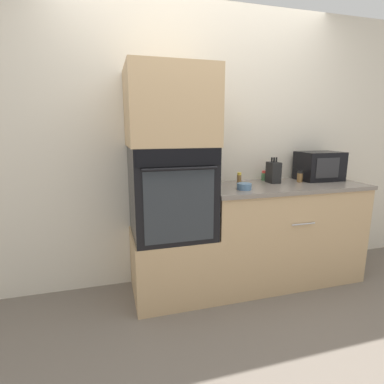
% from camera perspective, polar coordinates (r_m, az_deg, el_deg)
% --- Properties ---
extents(ground_plane, '(12.00, 12.00, 0.00)m').
position_cam_1_polar(ground_plane, '(2.63, 5.37, -20.82)').
color(ground_plane, '#6B6056').
extents(wall_back, '(8.00, 0.05, 2.50)m').
position_cam_1_polar(wall_back, '(2.81, 1.17, 8.47)').
color(wall_back, beige).
rests_on(wall_back, ground_plane).
extents(oven_cabinet_base, '(0.67, 0.60, 0.55)m').
position_cam_1_polar(oven_cabinet_base, '(2.66, -3.81, -13.54)').
color(oven_cabinet_base, tan).
rests_on(oven_cabinet_base, ground_plane).
extents(wall_oven, '(0.64, 0.64, 0.73)m').
position_cam_1_polar(wall_oven, '(2.45, -4.00, 0.13)').
color(wall_oven, black).
rests_on(wall_oven, oven_cabinet_base).
extents(oven_cabinet_upper, '(0.67, 0.60, 0.59)m').
position_cam_1_polar(oven_cabinet_upper, '(2.41, -4.26, 15.76)').
color(oven_cabinet_upper, tan).
rests_on(oven_cabinet_upper, wall_oven).
extents(counter_unit, '(1.47, 0.63, 0.93)m').
position_cam_1_polar(counter_unit, '(2.98, 16.66, -7.31)').
color(counter_unit, tan).
rests_on(counter_unit, ground_plane).
extents(microwave, '(0.40, 0.30, 0.28)m').
position_cam_1_polar(microwave, '(3.19, 23.06, 4.59)').
color(microwave, black).
rests_on(microwave, counter_unit).
extents(knife_block, '(0.10, 0.13, 0.24)m').
position_cam_1_polar(knife_block, '(2.89, 15.24, 3.64)').
color(knife_block, black).
rests_on(knife_block, counter_unit).
extents(bowl, '(0.12, 0.12, 0.05)m').
position_cam_1_polar(bowl, '(2.52, 9.91, 1.06)').
color(bowl, '#517599').
rests_on(bowl, counter_unit).
extents(condiment_jar_near, '(0.06, 0.06, 0.09)m').
position_cam_1_polar(condiment_jar_near, '(3.01, 13.63, 3.04)').
color(condiment_jar_near, '#427047').
rests_on(condiment_jar_near, counter_unit).
extents(condiment_jar_mid, '(0.05, 0.05, 0.11)m').
position_cam_1_polar(condiment_jar_mid, '(3.01, 19.86, 2.79)').
color(condiment_jar_mid, brown).
rests_on(condiment_jar_mid, counter_unit).
extents(condiment_jar_far, '(0.04, 0.04, 0.11)m').
position_cam_1_polar(condiment_jar_far, '(2.75, 8.96, 2.56)').
color(condiment_jar_far, brown).
rests_on(condiment_jar_far, counter_unit).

